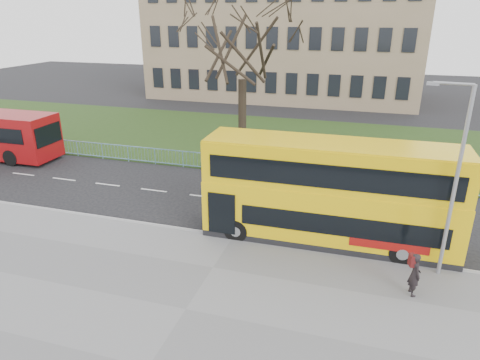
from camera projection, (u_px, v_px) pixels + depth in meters
name	position (u px, v px, depth m)	size (l,w,h in m)	color
ground	(243.00, 224.00, 20.32)	(120.00, 120.00, 0.00)	black
pavement	(186.00, 311.00, 14.27)	(80.00, 10.50, 0.12)	slate
kerb	(233.00, 238.00, 18.91)	(80.00, 0.20, 0.14)	gray
grass_verge	(295.00, 142.00, 33.06)	(80.00, 15.40, 0.08)	#223914
guard_railing	(274.00, 168.00, 26.01)	(40.00, 0.12, 1.10)	#71A5CA
bare_tree	(242.00, 64.00, 27.77)	(8.67, 8.67, 12.39)	black
civic_building	(286.00, 35.00, 50.35)	(30.00, 15.00, 14.00)	#867355
yellow_bus	(329.00, 191.00, 17.94)	(10.58, 2.65, 4.42)	yellow
pedestrian	(415.00, 274.00, 14.75)	(0.58, 0.38, 1.60)	black
street_lamp	(454.00, 177.00, 14.87)	(1.51, 0.33, 7.12)	gray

